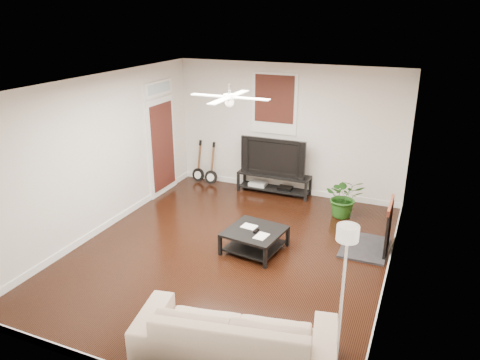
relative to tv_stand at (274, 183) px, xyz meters
name	(u,v)px	position (x,y,z in m)	size (l,w,h in m)	color
room	(230,173)	(0.20, -2.78, 1.18)	(5.01, 6.01, 2.81)	black
brick_accent	(402,174)	(2.69, -1.78, 1.18)	(0.02, 2.20, 2.80)	#A74E35
fireplace	(376,225)	(2.40, -1.78, 0.24)	(0.80, 1.10, 0.92)	black
window_back	(274,104)	(-0.10, 0.19, 1.73)	(1.00, 0.06, 1.30)	black
door_left	(162,137)	(-2.26, -0.88, 1.03)	(0.08, 1.00, 2.50)	white
tv_stand	(274,183)	(0.00, 0.00, 0.00)	(1.60, 0.43, 0.45)	black
tv	(275,156)	(0.00, 0.02, 0.64)	(1.43, 0.19, 0.83)	black
coffee_table	(255,240)	(0.55, -2.57, -0.04)	(0.89, 0.89, 0.37)	black
sofa	(235,332)	(1.25, -5.00, 0.11)	(2.30, 0.90, 0.67)	tan
floor_lamp	(341,307)	(2.40, -4.90, 0.71)	(0.31, 0.31, 1.88)	silver
potted_plant	(344,197)	(1.65, -0.62, 0.18)	(0.73, 0.64, 0.81)	#1F5418
guitar_left	(198,162)	(-1.86, -0.03, 0.27)	(0.31, 0.22, 0.99)	black
guitar_right	(211,164)	(-1.51, -0.06, 0.27)	(0.31, 0.22, 0.99)	black
ceiling_fan	(229,97)	(0.20, -2.78, 2.38)	(1.24, 1.24, 0.32)	white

